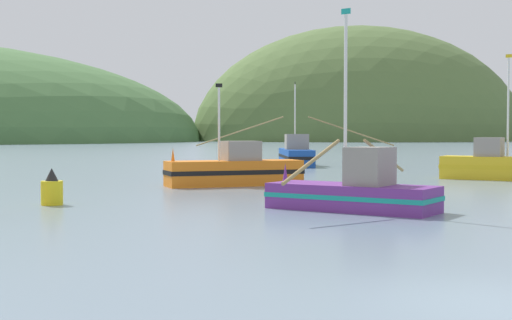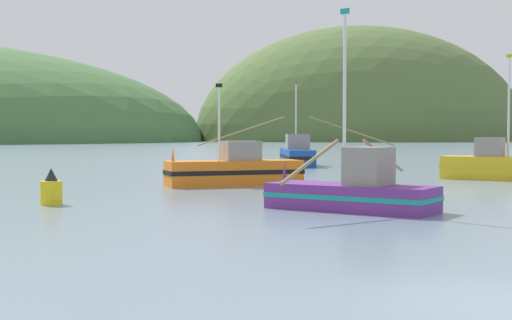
# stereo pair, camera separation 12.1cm
# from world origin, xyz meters

# --- Properties ---
(ground_plane) EXTENTS (600.00, 600.00, 0.00)m
(ground_plane) POSITION_xyz_m (0.00, 0.00, 0.00)
(ground_plane) COLOR slate
(hill_mid_left) EXTENTS (130.51, 104.41, 87.44)m
(hill_mid_left) POSITION_xyz_m (113.26, 241.34, 0.00)
(hill_mid_left) COLOR #516B38
(hill_mid_left) RESTS_ON ground
(fishing_boat_purple) EXTENTS (7.48, 6.14, 7.23)m
(fishing_boat_purple) POSITION_xyz_m (4.02, 13.29, 0.70)
(fishing_boat_purple) COLOR #6B2D84
(fishing_boat_purple) RESTS_ON ground
(fishing_boat_yellow) EXTENTS (6.38, 6.64, 7.42)m
(fishing_boat_yellow) POSITION_xyz_m (19.63, 25.99, 0.85)
(fishing_boat_yellow) COLOR gold
(fishing_boat_yellow) RESTS_ON ground
(fishing_boat_orange) EXTENTS (7.35, 2.32, 5.38)m
(fishing_boat_orange) POSITION_xyz_m (3.21, 26.37, 0.82)
(fishing_boat_orange) COLOR orange
(fishing_boat_orange) RESTS_ON ground
(fishing_boat_blue) EXTENTS (16.71, 10.50, 7.28)m
(fishing_boat_blue) POSITION_xyz_m (14.69, 47.89, 0.92)
(fishing_boat_blue) COLOR #19479E
(fishing_boat_blue) RESTS_ON ground
(channel_buoy) EXTENTS (0.83, 0.83, 1.43)m
(channel_buoy) POSITION_xyz_m (-6.29, 18.61, 0.58)
(channel_buoy) COLOR yellow
(channel_buoy) RESTS_ON ground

